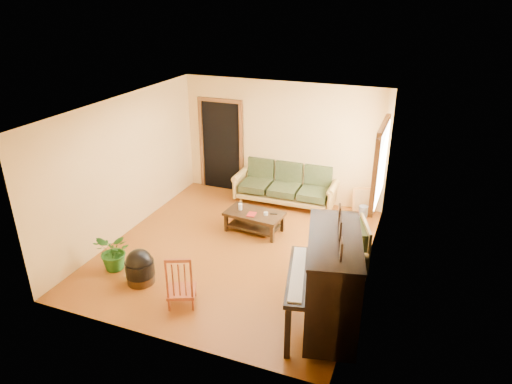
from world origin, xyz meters
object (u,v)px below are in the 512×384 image
at_px(red_chair, 181,279).
at_px(potted_plant, 114,252).
at_px(piano, 332,283).
at_px(footstool, 140,270).
at_px(sofa, 285,184).
at_px(ceramic_crock, 363,211).
at_px(armchair, 341,247).
at_px(coffee_table, 254,222).

bearing_deg(red_chair, potted_plant, 141.57).
bearing_deg(piano, footstool, 168.30).
bearing_deg(sofa, ceramic_crock, -1.63).
xyz_separation_m(armchair, red_chair, (-2.01, -1.70, -0.02)).
relative_size(red_chair, potted_plant, 1.27).
height_order(sofa, potted_plant, sofa).
relative_size(armchair, piano, 0.57).
bearing_deg(footstool, potted_plant, 164.74).
xyz_separation_m(coffee_table, ceramic_crock, (1.87, 1.40, -0.08)).
distance_m(coffee_table, ceramic_crock, 2.34).
bearing_deg(armchair, sofa, 107.40).
bearing_deg(sofa, coffee_table, -97.22).
bearing_deg(potted_plant, coffee_table, 51.20).
relative_size(coffee_table, piano, 0.69).
relative_size(piano, ceramic_crock, 6.85).
xyz_separation_m(sofa, armchair, (1.67, -2.20, -0.01)).
height_order(sofa, coffee_table, sofa).
xyz_separation_m(piano, potted_plant, (-3.64, 0.10, -0.36)).
relative_size(coffee_table, armchair, 1.21).
relative_size(footstool, ceramic_crock, 1.97).
xyz_separation_m(footstool, red_chair, (0.89, -0.24, 0.22)).
relative_size(sofa, footstool, 4.76).
xyz_separation_m(piano, footstool, (-3.04, -0.06, -0.49)).
height_order(armchair, red_chair, armchair).
height_order(ceramic_crock, potted_plant, potted_plant).
bearing_deg(sofa, red_chair, -95.87).
relative_size(armchair, ceramic_crock, 3.90).
relative_size(ceramic_crock, potted_plant, 0.34).
bearing_deg(armchair, piano, -104.12).
distance_m(piano, ceramic_crock, 3.63).
height_order(coffee_table, armchair, armchair).
distance_m(armchair, piano, 1.44).
bearing_deg(footstool, piano, 1.12).
height_order(piano, ceramic_crock, piano).
bearing_deg(potted_plant, piano, -1.63).
bearing_deg(footstool, armchair, 26.86).
bearing_deg(armchair, ceramic_crock, 69.04).
xyz_separation_m(coffee_table, footstool, (-1.07, -2.24, 0.02)).
bearing_deg(coffee_table, piano, -47.94).
relative_size(footstool, red_chair, 0.53).
height_order(red_chair, potted_plant, red_chair).
height_order(sofa, red_chair, sofa).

